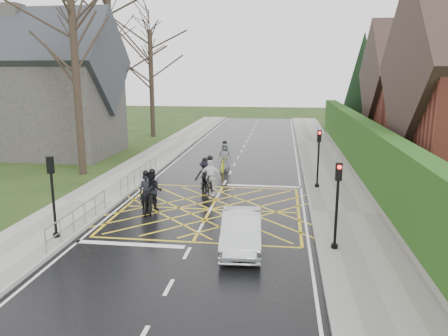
% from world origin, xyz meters
% --- Properties ---
extents(ground, '(120.00, 120.00, 0.00)m').
position_xyz_m(ground, '(0.00, 0.00, 0.00)').
color(ground, black).
rests_on(ground, ground).
extents(road, '(9.00, 80.00, 0.01)m').
position_xyz_m(road, '(0.00, 0.00, 0.01)').
color(road, black).
rests_on(road, ground).
extents(sidewalk_right, '(3.00, 80.00, 0.15)m').
position_xyz_m(sidewalk_right, '(6.00, 0.00, 0.07)').
color(sidewalk_right, gray).
rests_on(sidewalk_right, ground).
extents(sidewalk_left, '(3.00, 80.00, 0.15)m').
position_xyz_m(sidewalk_left, '(-6.00, 0.00, 0.07)').
color(sidewalk_left, gray).
rests_on(sidewalk_left, ground).
extents(stone_wall, '(0.50, 38.00, 0.70)m').
position_xyz_m(stone_wall, '(7.75, 6.00, 0.35)').
color(stone_wall, slate).
rests_on(stone_wall, ground).
extents(hedge, '(0.90, 38.00, 2.80)m').
position_xyz_m(hedge, '(7.75, 6.00, 2.10)').
color(hedge, '#1C3C10').
rests_on(hedge, stone_wall).
extents(house_far, '(9.80, 8.80, 10.30)m').
position_xyz_m(house_far, '(14.75, 18.00, 4.36)').
color(house_far, maroon).
rests_on(house_far, ground).
extents(conifer, '(4.60, 4.60, 10.00)m').
position_xyz_m(conifer, '(10.75, 26.00, 4.99)').
color(conifer, black).
rests_on(conifer, ground).
extents(church, '(8.80, 7.80, 11.00)m').
position_xyz_m(church, '(-13.54, 12.00, 4.93)').
color(church, '#2D2B28').
rests_on(church, ground).
extents(tree_near, '(9.24, 9.24, 11.44)m').
position_xyz_m(tree_near, '(-9.00, 6.00, 7.91)').
color(tree_near, black).
rests_on(tree_near, ground).
extents(tree_mid, '(10.08, 10.08, 12.48)m').
position_xyz_m(tree_mid, '(-10.00, 14.00, 8.63)').
color(tree_mid, black).
rests_on(tree_mid, ground).
extents(tree_far, '(8.40, 8.40, 10.40)m').
position_xyz_m(tree_far, '(-9.30, 22.00, 7.19)').
color(tree_far, black).
rests_on(tree_far, ground).
extents(railing_south, '(0.05, 5.04, 1.03)m').
position_xyz_m(railing_south, '(-4.65, -3.50, 0.78)').
color(railing_south, slate).
rests_on(railing_south, ground).
extents(railing_north, '(0.05, 6.04, 1.03)m').
position_xyz_m(railing_north, '(-4.65, 4.00, 0.79)').
color(railing_north, slate).
rests_on(railing_north, ground).
extents(traffic_light_ne, '(0.24, 0.31, 3.21)m').
position_xyz_m(traffic_light_ne, '(5.10, 4.20, 1.66)').
color(traffic_light_ne, black).
rests_on(traffic_light_ne, ground).
extents(traffic_light_se, '(0.24, 0.31, 3.21)m').
position_xyz_m(traffic_light_se, '(5.10, -4.20, 1.66)').
color(traffic_light_se, black).
rests_on(traffic_light_se, ground).
extents(traffic_light_sw, '(0.24, 0.31, 3.21)m').
position_xyz_m(traffic_light_sw, '(-5.10, -4.50, 1.66)').
color(traffic_light_sw, black).
rests_on(traffic_light_sw, ground).
extents(cyclist_rear, '(1.19, 2.06, 1.90)m').
position_xyz_m(cyclist_rear, '(-2.84, -0.63, 0.62)').
color(cyclist_rear, black).
rests_on(cyclist_rear, ground).
extents(cyclist_back, '(0.96, 2.01, 1.96)m').
position_xyz_m(cyclist_back, '(-2.56, -0.53, 0.74)').
color(cyclist_back, black).
rests_on(cyclist_back, ground).
extents(cyclist_mid, '(1.11, 1.89, 1.80)m').
position_xyz_m(cyclist_mid, '(-0.82, 3.11, 0.66)').
color(cyclist_mid, black).
rests_on(cyclist_mid, ground).
extents(cyclist_front, '(1.14, 2.10, 2.08)m').
position_xyz_m(cyclist_front, '(-0.40, 2.27, 0.77)').
color(cyclist_front, black).
rests_on(cyclist_front, ground).
extents(cyclist_lead, '(0.90, 2.05, 1.96)m').
position_xyz_m(cyclist_lead, '(-0.40, 7.90, 0.68)').
color(cyclist_lead, gold).
rests_on(cyclist_lead, ground).
extents(car, '(1.65, 4.04, 1.30)m').
position_xyz_m(car, '(1.83, -4.24, 0.65)').
color(car, silver).
rests_on(car, ground).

